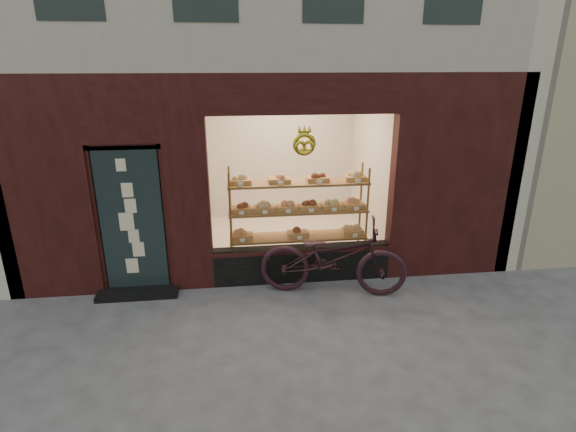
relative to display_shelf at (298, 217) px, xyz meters
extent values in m
plane|color=#4A4A4A|center=(-0.45, -2.55, -0.88)|extent=(90.00, 90.00, 0.00)
cube|color=black|center=(0.00, -0.42, -0.60)|extent=(2.70, 0.25, 0.55)
cube|color=#1C2728|center=(-2.45, -0.49, 0.22)|extent=(0.90, 0.04, 2.15)
cube|color=black|center=(-2.45, -0.65, -0.84)|extent=(1.15, 0.35, 0.08)
torus|color=yellow|center=(0.00, -0.53, 1.27)|extent=(0.33, 0.07, 0.33)
cube|color=olive|center=(0.00, 0.00, -0.83)|extent=(2.20, 0.45, 0.04)
cube|color=olive|center=(0.00, 0.00, -0.33)|extent=(2.20, 0.45, 0.03)
cube|color=olive|center=(0.00, 0.00, 0.12)|extent=(2.20, 0.45, 0.04)
cube|color=olive|center=(0.00, 0.00, 0.57)|extent=(2.20, 0.45, 0.04)
cylinder|color=olive|center=(-1.07, -0.19, -0.03)|extent=(0.04, 0.04, 1.70)
cylinder|color=olive|center=(1.07, -0.19, -0.03)|extent=(0.04, 0.04, 1.70)
cylinder|color=olive|center=(-1.07, 0.20, -0.03)|extent=(0.04, 0.04, 1.70)
cylinder|color=olive|center=(1.07, 0.20, -0.03)|extent=(0.04, 0.04, 1.70)
cube|color=brown|center=(-0.90, 0.00, -0.28)|extent=(0.34, 0.24, 0.07)
sphere|color=#C97C51|center=(-0.90, 0.00, -0.19)|extent=(0.11, 0.11, 0.11)
cube|color=silver|center=(-0.90, -0.18, -0.28)|extent=(0.07, 0.01, 0.05)
cube|color=brown|center=(0.00, 0.00, -0.28)|extent=(0.34, 0.24, 0.07)
sphere|color=brown|center=(0.00, 0.00, -0.19)|extent=(0.11, 0.11, 0.11)
cube|color=silver|center=(0.00, -0.18, -0.28)|extent=(0.07, 0.01, 0.05)
cube|color=brown|center=(0.90, 0.00, -0.28)|extent=(0.34, 0.24, 0.07)
sphere|color=tan|center=(0.90, 0.00, -0.19)|extent=(0.11, 0.11, 0.11)
cube|color=silver|center=(0.90, -0.18, -0.28)|extent=(0.08, 0.01, 0.05)
cube|color=brown|center=(-0.90, 0.00, 0.17)|extent=(0.34, 0.24, 0.07)
sphere|color=brown|center=(-0.90, 0.00, 0.26)|extent=(0.11, 0.11, 0.11)
cube|color=silver|center=(-0.90, -0.18, 0.17)|extent=(0.07, 0.01, 0.06)
cube|color=brown|center=(-0.54, 0.00, 0.17)|extent=(0.34, 0.24, 0.07)
sphere|color=tan|center=(-0.54, 0.00, 0.26)|extent=(0.11, 0.11, 0.11)
cube|color=silver|center=(-0.54, -0.18, 0.17)|extent=(0.08, 0.01, 0.06)
cube|color=brown|center=(-0.18, 0.00, 0.17)|extent=(0.34, 0.24, 0.07)
sphere|color=#C97C51|center=(-0.18, 0.00, 0.26)|extent=(0.11, 0.11, 0.11)
cube|color=silver|center=(-0.18, -0.18, 0.17)|extent=(0.07, 0.01, 0.06)
cube|color=brown|center=(0.18, 0.00, 0.17)|extent=(0.34, 0.24, 0.07)
sphere|color=brown|center=(0.18, 0.00, 0.26)|extent=(0.11, 0.11, 0.11)
cube|color=silver|center=(0.18, -0.18, 0.17)|extent=(0.07, 0.01, 0.06)
cube|color=brown|center=(0.54, 0.00, 0.17)|extent=(0.34, 0.24, 0.07)
sphere|color=tan|center=(0.54, 0.00, 0.26)|extent=(0.11, 0.11, 0.11)
cube|color=silver|center=(0.54, -0.18, 0.17)|extent=(0.08, 0.01, 0.06)
cube|color=brown|center=(0.90, 0.00, 0.17)|extent=(0.34, 0.24, 0.07)
sphere|color=#C97C51|center=(0.90, 0.00, 0.26)|extent=(0.11, 0.11, 0.11)
cube|color=silver|center=(0.90, -0.18, 0.17)|extent=(0.08, 0.01, 0.06)
cube|color=brown|center=(-0.90, 0.00, 0.62)|extent=(0.34, 0.24, 0.07)
sphere|color=tan|center=(-0.90, 0.00, 0.71)|extent=(0.11, 0.11, 0.11)
cube|color=silver|center=(-0.90, -0.18, 0.62)|extent=(0.07, 0.01, 0.06)
cube|color=brown|center=(-0.30, 0.00, 0.62)|extent=(0.34, 0.24, 0.07)
sphere|color=#C97C51|center=(-0.30, 0.00, 0.71)|extent=(0.11, 0.11, 0.11)
cube|color=silver|center=(-0.30, -0.18, 0.62)|extent=(0.08, 0.01, 0.06)
cube|color=brown|center=(0.30, 0.00, 0.62)|extent=(0.34, 0.24, 0.07)
sphere|color=brown|center=(0.30, 0.00, 0.71)|extent=(0.11, 0.11, 0.11)
cube|color=silver|center=(0.30, -0.18, 0.62)|extent=(0.07, 0.01, 0.06)
cube|color=brown|center=(0.90, 0.00, 0.62)|extent=(0.34, 0.24, 0.07)
sphere|color=tan|center=(0.90, 0.00, 0.71)|extent=(0.11, 0.11, 0.11)
cube|color=silver|center=(0.90, -0.18, 0.62)|extent=(0.08, 0.01, 0.06)
imported|color=black|center=(0.38, -0.90, -0.32)|extent=(2.23, 1.19, 1.11)
camera|label=1|loc=(-0.98, -6.68, 2.38)|focal=28.00mm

